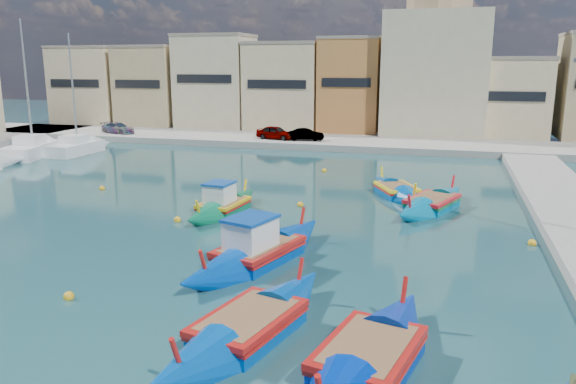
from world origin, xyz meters
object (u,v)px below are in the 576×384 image
at_px(church_block, 436,56).
at_px(yacht_north, 41,148).
at_px(luzzu_turquoise_cabin, 258,253).
at_px(luzzu_cyan_mid, 432,205).
at_px(yacht_midnorth, 87,146).
at_px(luzzu_blue_cabin, 223,207).
at_px(luzzu_green, 397,192).
at_px(luzzu_blue_south, 249,328).
at_px(luzzu_cyan_south, 369,360).

relative_size(church_block, yacht_north, 1.58).
bearing_deg(luzzu_turquoise_cabin, yacht_north, 142.50).
xyz_separation_m(luzzu_cyan_mid, yacht_midnorth, (-30.35, 12.53, 0.18)).
xyz_separation_m(luzzu_blue_cabin, luzzu_cyan_mid, (10.62, 3.70, -0.06)).
relative_size(luzzu_blue_cabin, luzzu_cyan_mid, 0.89).
distance_m(luzzu_green, yacht_midnorth, 29.90).
relative_size(luzzu_turquoise_cabin, luzzu_blue_cabin, 1.28).
relative_size(luzzu_blue_cabin, yacht_north, 0.62).
relative_size(luzzu_turquoise_cabin, luzzu_green, 1.33).
distance_m(luzzu_blue_cabin, yacht_midnorth, 25.55).
bearing_deg(luzzu_blue_cabin, luzzu_blue_south, -64.79).
bearing_deg(luzzu_blue_cabin, yacht_north, 148.21).
distance_m(luzzu_blue_cabin, luzzu_green, 10.59).
height_order(church_block, luzzu_blue_south, church_block).
relative_size(luzzu_cyan_south, yacht_midnorth, 0.78).
relative_size(church_block, luzzu_blue_south, 2.13).
bearing_deg(yacht_north, luzzu_turquoise_cabin, -37.50).
height_order(luzzu_blue_south, yacht_north, yacht_north).
bearing_deg(church_block, luzzu_blue_cabin, -105.95).
relative_size(luzzu_blue_south, yacht_midnorth, 0.82).
relative_size(luzzu_cyan_mid, luzzu_blue_south, 0.93).
distance_m(luzzu_green, luzzu_blue_south, 19.18).
height_order(church_block, luzzu_cyan_mid, church_block).
height_order(luzzu_green, luzzu_cyan_south, luzzu_cyan_south).
xyz_separation_m(church_block, luzzu_cyan_south, (-0.08, -47.26, -8.13)).
distance_m(luzzu_cyan_mid, yacht_midnorth, 32.84).
height_order(church_block, luzzu_green, church_block).
bearing_deg(luzzu_turquoise_cabin, church_block, 82.33).
xyz_separation_m(luzzu_blue_south, yacht_north, (-28.97, 26.94, 0.21)).
xyz_separation_m(church_block, yacht_midnorth, (-29.37, -17.49, -7.97)).
height_order(luzzu_cyan_south, yacht_midnorth, yacht_midnorth).
bearing_deg(luzzu_turquoise_cabin, luzzu_blue_south, -73.77).
distance_m(yacht_north, yacht_midnorth, 3.82).
bearing_deg(luzzu_cyan_mid, luzzu_blue_south, -105.84).
xyz_separation_m(luzzu_blue_cabin, luzzu_cyan_south, (9.56, -13.54, -0.04)).
xyz_separation_m(church_block, yacht_north, (-32.64, -19.46, -7.93)).
distance_m(church_block, luzzu_cyan_south, 47.95).
bearing_deg(luzzu_blue_south, yacht_north, 137.08).
bearing_deg(luzzu_green, luzzu_blue_cabin, -143.24).
height_order(luzzu_green, luzzu_blue_south, luzzu_blue_south).
bearing_deg(church_block, luzzu_cyan_mid, -88.12).
xyz_separation_m(luzzu_green, yacht_north, (-31.49, 7.92, 0.24)).
bearing_deg(luzzu_green, yacht_midnorth, 160.67).
bearing_deg(yacht_north, luzzu_blue_cabin, -31.79).
relative_size(luzzu_turquoise_cabin, yacht_midnorth, 0.88).
distance_m(church_block, luzzu_blue_south, 47.25).
xyz_separation_m(luzzu_blue_cabin, luzzu_blue_south, (5.97, -12.68, -0.05)).
relative_size(luzzu_green, yacht_midnorth, 0.66).
height_order(luzzu_turquoise_cabin, luzzu_cyan_south, luzzu_turquoise_cabin).
distance_m(luzzu_turquoise_cabin, luzzu_blue_south, 6.31).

